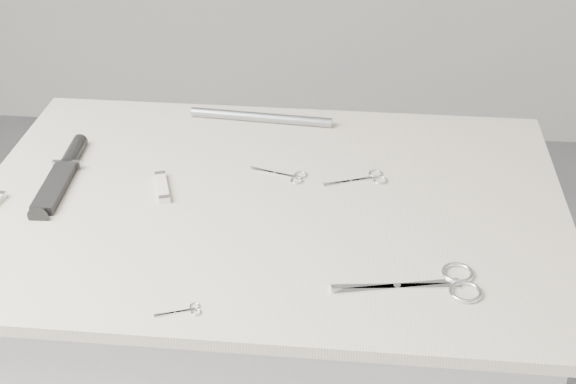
# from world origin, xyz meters

# --- Properties ---
(display_board) EXTENTS (1.00, 0.70, 0.02)m
(display_board) POSITION_xyz_m (0.00, 0.00, 0.91)
(display_board) COLOR beige
(display_board) RESTS_ON plinth
(large_shears) EXTENTS (0.21, 0.09, 0.01)m
(large_shears) POSITION_xyz_m (0.27, -0.20, 0.92)
(large_shears) COLOR silver
(large_shears) RESTS_ON display_board
(embroidery_scissors_a) EXTENTS (0.11, 0.07, 0.00)m
(embroidery_scissors_a) POSITION_xyz_m (0.16, 0.08, 0.92)
(embroidery_scissors_a) COLOR silver
(embroidery_scissors_a) RESTS_ON display_board
(embroidery_scissors_b) EXTENTS (0.10, 0.05, 0.00)m
(embroidery_scissors_b) POSITION_xyz_m (0.02, 0.08, 0.92)
(embroidery_scissors_b) COLOR silver
(embroidery_scissors_b) RESTS_ON display_board
(tiny_scissors) EXTENTS (0.06, 0.04, 0.00)m
(tiny_scissors) POSITION_xyz_m (-0.08, -0.30, 0.92)
(tiny_scissors) COLOR silver
(tiny_scissors) RESTS_ON display_board
(sheathed_knife) EXTENTS (0.06, 0.25, 0.03)m
(sheathed_knife) POSITION_xyz_m (-0.37, 0.05, 0.93)
(sheathed_knife) COLOR black
(sheathed_knife) RESTS_ON display_board
(pocket_knife_b) EXTENTS (0.05, 0.09, 0.01)m
(pocket_knife_b) POSITION_xyz_m (-0.19, 0.01, 0.93)
(pocket_knife_b) COLOR white
(pocket_knife_b) RESTS_ON display_board
(metal_rail) EXTENTS (0.29, 0.04, 0.02)m
(metal_rail) POSITION_xyz_m (-0.05, 0.29, 0.93)
(metal_rail) COLOR gray
(metal_rail) RESTS_ON display_board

